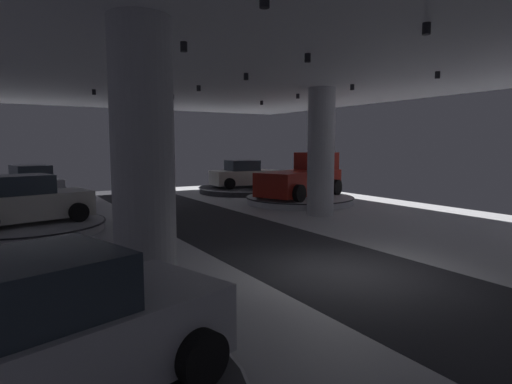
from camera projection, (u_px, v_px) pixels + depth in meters
The scene contains 14 objects.
ground at pixel (347, 273), 10.42m from camera, with size 24.00×44.00×0.06m.
ceiling_with_spotlights at pixel (353, 37), 9.80m from camera, with size 24.00×44.00×0.39m.
column_right at pixel (321, 152), 18.53m from camera, with size 1.17×1.17×5.50m.
column_left at pixel (143, 162), 8.40m from camera, with size 1.23×1.23×5.50m.
display_platform_deep_right at pixel (244, 189), 27.63m from camera, with size 5.89×5.89×0.37m.
display_car_deep_right at pixel (244, 175), 27.51m from camera, with size 4.36×2.53×1.71m.
display_platform_deep_left at pixel (33, 203), 21.27m from camera, with size 5.94×5.94×0.36m.
display_car_deep_left at pixel (32, 184), 21.19m from camera, with size 2.83×4.46×1.71m.
display_platform_far_left at pixel (28, 227), 15.09m from camera, with size 5.23×5.23×0.33m.
display_car_far_left at pixel (25, 202), 14.97m from camera, with size 4.50×2.95×1.71m.
display_platform_far_right at pixel (299, 199), 22.58m from camera, with size 5.68×5.68×0.35m.
pickup_truck_far_right at pixel (303, 179), 22.71m from camera, with size 5.70×4.05×2.30m.
display_car_near_left at pixel (38, 340), 4.61m from camera, with size 4.54×3.14×1.71m.
visitor_walking_near at pixel (145, 194), 18.76m from camera, with size 0.32×0.32×1.59m.
Camera 1 is at (-7.14, -7.53, 3.09)m, focal length 29.96 mm.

